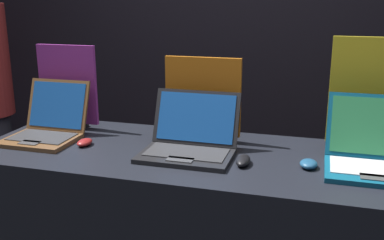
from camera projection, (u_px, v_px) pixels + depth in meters
The scene contains 10 objects.
wall_back at pixel (244, 28), 3.04m from camera, with size 8.00×0.05×2.80m.
laptop_front at pixel (47, 126), 2.18m from camera, with size 0.33×0.36×0.26m.
mouse_front at pixel (85, 142), 2.08m from camera, with size 0.06×0.10×0.03m.
promo_stand_front at pixel (68, 89), 2.34m from camera, with size 0.33×0.07×0.43m.
laptop_middle at pixel (190, 140), 1.97m from camera, with size 0.39×0.35×0.25m.
mouse_middle at pixel (243, 161), 1.84m from camera, with size 0.06×0.12×0.04m.
promo_stand_middle at pixel (203, 101), 2.14m from camera, with size 0.37×0.07×0.40m.
laptop_back at pixel (371, 153), 1.79m from camera, with size 0.35×0.37×0.28m.
mouse_back at pixel (309, 164), 1.81m from camera, with size 0.07×0.09×0.03m.
promo_stand_back at pixel (370, 97), 1.97m from camera, with size 0.35×0.07×0.50m.
Camera 1 is at (0.52, -1.45, 1.61)m, focal length 42.00 mm.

